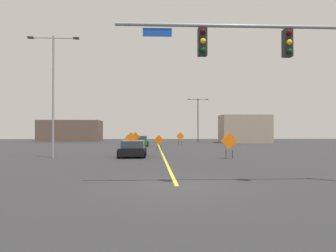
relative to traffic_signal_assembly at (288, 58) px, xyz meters
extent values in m
plane|color=#2D2D30|center=(-4.30, 0.01, -4.88)|extent=(145.12, 145.12, 0.00)
cube|color=yellow|center=(-4.30, 40.32, -4.88)|extent=(0.16, 80.62, 0.01)
cylinder|color=gray|center=(-1.68, 0.01, 1.22)|extent=(9.91, 0.14, 0.14)
cube|color=black|center=(-0.03, 0.01, 0.58)|extent=(0.34, 0.32, 1.05)
sphere|color=#3A0503|center=(-0.03, -0.16, 0.93)|extent=(0.22, 0.22, 0.22)
sphere|color=yellow|center=(-0.03, -0.16, 0.58)|extent=(0.22, 0.22, 0.22)
sphere|color=black|center=(-0.03, -0.16, 0.23)|extent=(0.22, 0.22, 0.22)
cube|color=black|center=(-3.33, 0.01, 0.58)|extent=(0.34, 0.32, 1.05)
sphere|color=#3A0503|center=(-3.33, -0.16, 0.93)|extent=(0.22, 0.22, 0.22)
sphere|color=yellow|center=(-3.33, -0.16, 0.58)|extent=(0.22, 0.22, 0.22)
sphere|color=black|center=(-3.33, -0.16, 0.23)|extent=(0.22, 0.22, 0.22)
cube|color=#1447B7|center=(-5.05, 0.01, 0.93)|extent=(1.10, 0.03, 0.32)
cylinder|color=gray|center=(-12.92, 13.39, -0.14)|extent=(0.16, 0.16, 9.49)
cylinder|color=gray|center=(-13.80, 13.39, 4.45)|extent=(1.75, 0.08, 0.08)
cube|color=#262628|center=(-14.67, 13.39, 4.45)|extent=(0.44, 0.24, 0.14)
cylinder|color=gray|center=(-12.05, 13.39, 4.45)|extent=(1.75, 0.08, 0.08)
cube|color=#262628|center=(-11.17, 13.39, 4.45)|extent=(0.44, 0.24, 0.14)
cylinder|color=black|center=(3.25, 47.19, -0.85)|extent=(0.16, 0.16, 8.07)
cylinder|color=black|center=(2.41, 47.19, 3.03)|extent=(1.67, 0.08, 0.08)
cube|color=#262628|center=(1.58, 47.19, 3.03)|extent=(0.44, 0.24, 0.14)
cylinder|color=black|center=(4.09, 47.19, 3.03)|extent=(1.67, 0.08, 0.08)
cube|color=#262628|center=(4.92, 47.19, 3.03)|extent=(0.44, 0.24, 0.14)
cube|color=orange|center=(0.48, 11.62, -3.54)|extent=(1.30, 0.27, 1.31)
cylinder|color=black|center=(0.23, 11.58, -4.55)|extent=(0.05, 0.05, 0.67)
cylinder|color=black|center=(0.73, 11.67, -4.55)|extent=(0.05, 0.05, 0.67)
cube|color=orange|center=(-1.18, 34.22, -3.55)|extent=(1.20, 0.32, 1.23)
cylinder|color=black|center=(-1.42, 34.17, -4.53)|extent=(0.05, 0.05, 0.70)
cylinder|color=black|center=(-0.95, 34.28, -4.53)|extent=(0.05, 0.05, 0.70)
cube|color=orange|center=(-7.29, 28.58, -3.54)|extent=(1.17, 0.28, 1.19)
cylinder|color=black|center=(-7.52, 28.62, -4.52)|extent=(0.05, 0.05, 0.73)
cylinder|color=black|center=(-7.07, 28.53, -4.52)|extent=(0.05, 0.05, 0.73)
cube|color=orange|center=(-7.63, 24.67, -3.60)|extent=(1.34, 0.25, 1.35)
cylinder|color=black|center=(-7.89, 24.63, -4.59)|extent=(0.05, 0.05, 0.59)
cylinder|color=black|center=(-7.37, 24.71, -4.59)|extent=(0.05, 0.05, 0.59)
cube|color=orange|center=(-4.51, 21.60, -3.75)|extent=(1.07, 0.22, 1.08)
cylinder|color=black|center=(-4.72, 21.64, -4.60)|extent=(0.05, 0.05, 0.57)
cylinder|color=black|center=(-4.30, 21.57, -4.60)|extent=(0.05, 0.05, 0.57)
cube|color=black|center=(-6.79, 14.16, -4.42)|extent=(1.97, 4.34, 0.61)
cube|color=#333D47|center=(-6.79, 14.38, -3.85)|extent=(1.77, 2.43, 0.52)
cylinder|color=black|center=(-7.78, 12.65, -4.56)|extent=(0.22, 0.64, 0.64)
cylinder|color=black|center=(-5.83, 12.64, -4.56)|extent=(0.22, 0.64, 0.64)
cylinder|color=black|center=(-7.76, 15.68, -4.56)|extent=(0.22, 0.64, 0.64)
cylinder|color=black|center=(-5.81, 15.67, -4.56)|extent=(0.22, 0.64, 0.64)
cube|color=#196B38|center=(-6.75, 32.45, -4.36)|extent=(1.87, 4.33, 0.72)
cube|color=#333D47|center=(-6.75, 32.67, -3.74)|extent=(1.67, 2.54, 0.52)
cylinder|color=black|center=(-7.68, 30.94, -4.56)|extent=(0.22, 0.64, 0.64)
cylinder|color=black|center=(-5.84, 30.93, -4.56)|extent=(0.22, 0.64, 0.64)
cylinder|color=black|center=(-7.66, 33.97, -4.56)|extent=(0.22, 0.64, 0.64)
cylinder|color=black|center=(-5.82, 33.96, -4.56)|extent=(0.22, 0.64, 0.64)
cube|color=brown|center=(-21.50, 53.66, -2.78)|extent=(11.82, 6.62, 4.20)
cube|color=gray|center=(11.08, 44.11, -2.46)|extent=(8.46, 5.07, 4.86)
camera|label=1|loc=(-5.25, -12.20, -2.80)|focal=34.70mm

